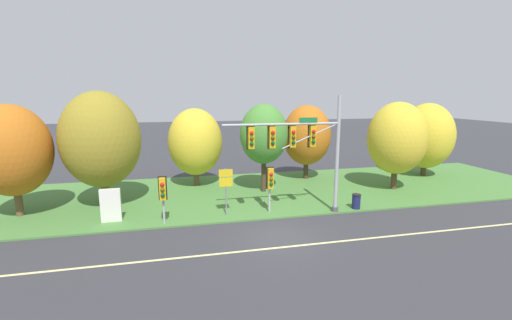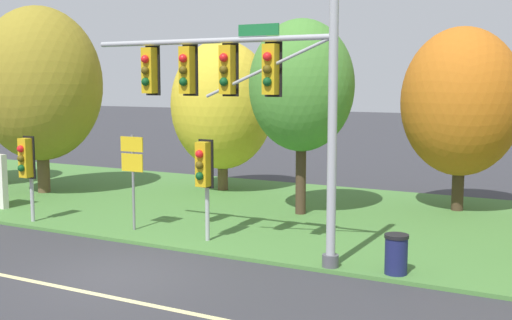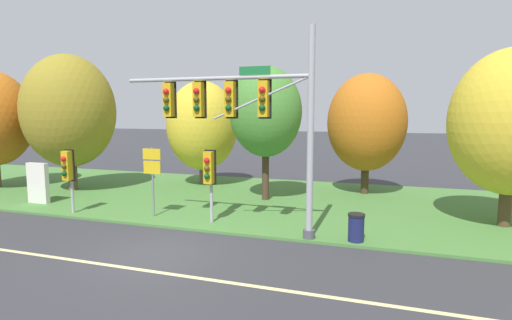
{
  "view_description": "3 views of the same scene",
  "coord_description": "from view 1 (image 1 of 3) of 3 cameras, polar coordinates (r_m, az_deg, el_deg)",
  "views": [
    {
      "loc": [
        -4.91,
        -15.79,
        7.16
      ],
      "look_at": [
        -0.22,
        4.6,
        3.17
      ],
      "focal_mm": 24.0,
      "sensor_mm": 36.0,
      "label": 1
    },
    {
      "loc": [
        9.81,
        -11.24,
        4.51
      ],
      "look_at": [
        1.97,
        3.41,
        2.47
      ],
      "focal_mm": 45.0,
      "sensor_mm": 36.0,
      "label": 2
    },
    {
      "loc": [
        6.79,
        -10.28,
        4.35
      ],
      "look_at": [
        2.28,
        3.27,
        2.64
      ],
      "focal_mm": 28.0,
      "sensor_mm": 36.0,
      "label": 3
    }
  ],
  "objects": [
    {
      "name": "ground_plane",
      "position": [
        18.02,
        4.06,
        -12.65
      ],
      "size": [
        160.0,
        160.0,
        0.0
      ],
      "primitive_type": "plane",
      "color": "#333338"
    },
    {
      "name": "lane_stripe",
      "position": [
        16.97,
        5.28,
        -14.19
      ],
      "size": [
        36.0,
        0.16,
        0.01
      ],
      "primitive_type": "cube",
      "color": "beige",
      "rests_on": "ground"
    },
    {
      "name": "grass_verge",
      "position": [
        25.54,
        -1.37,
        -5.38
      ],
      "size": [
        48.0,
        11.5,
        0.1
      ],
      "primitive_type": "cube",
      "color": "#477A38",
      "rests_on": "ground"
    },
    {
      "name": "traffic_signal_mast",
      "position": [
        19.97,
        7.48,
        2.74
      ],
      "size": [
        7.1,
        0.49,
        7.04
      ],
      "color": "#9EA0A5",
      "rests_on": "grass_verge"
    },
    {
      "name": "pedestrian_signal_near_kerb",
      "position": [
        19.34,
        -15.29,
        -5.03
      ],
      "size": [
        0.46,
        0.55,
        2.72
      ],
      "color": "#9EA0A5",
      "rests_on": "grass_verge"
    },
    {
      "name": "pedestrian_signal_further_along",
      "position": [
        20.49,
        2.41,
        -3.46
      ],
      "size": [
        0.46,
        0.55,
        2.84
      ],
      "color": "#9EA0A5",
      "rests_on": "grass_verge"
    },
    {
      "name": "route_sign_post",
      "position": [
        20.23,
        -5.04,
        -4.02
      ],
      "size": [
        0.81,
        0.08,
        2.85
      ],
      "color": "slate",
      "rests_on": "grass_verge"
    },
    {
      "name": "tree_nearest_road",
      "position": [
        24.18,
        -35.57,
        1.26
      ],
      "size": [
        4.26,
        4.26,
        6.58
      ],
      "color": "brown",
      "rests_on": "grass_verge"
    },
    {
      "name": "tree_left_of_mast",
      "position": [
        23.52,
        -24.46,
        3.08
      ],
      "size": [
        4.83,
        4.83,
        7.33
      ],
      "color": "brown",
      "rests_on": "grass_verge"
    },
    {
      "name": "tree_behind_signpost",
      "position": [
        27.02,
        -10.09,
        2.96
      ],
      "size": [
        4.16,
        4.16,
        6.07
      ],
      "color": "brown",
      "rests_on": "grass_verge"
    },
    {
      "name": "tree_mid_verge",
      "position": [
        24.8,
        1.3,
        4.29
      ],
      "size": [
        3.47,
        3.47,
        6.44
      ],
      "color": "#423021",
      "rests_on": "grass_verge"
    },
    {
      "name": "tree_tall_centre",
      "position": [
        29.16,
        8.46,
        4.08
      ],
      "size": [
        4.02,
        4.02,
        6.24
      ],
      "color": "#423021",
      "rests_on": "grass_verge"
    },
    {
      "name": "tree_right_far",
      "position": [
        27.6,
        22.45,
        3.36
      ],
      "size": [
        4.3,
        4.3,
        6.58
      ],
      "color": "#4C3823",
      "rests_on": "grass_verge"
    },
    {
      "name": "tree_furthest_back",
      "position": [
        33.52,
        26.55,
        3.6
      ],
      "size": [
        4.56,
        4.56,
        6.39
      ],
      "color": "#4C3823",
      "rests_on": "grass_verge"
    },
    {
      "name": "info_kiosk",
      "position": [
        21.06,
        -23.05,
        -6.99
      ],
      "size": [
        1.1,
        0.24,
        1.9
      ],
      "color": "silver",
      "rests_on": "grass_verge"
    },
    {
      "name": "trash_bin",
      "position": [
        22.59,
        16.36,
        -6.62
      ],
      "size": [
        0.56,
        0.56,
        0.93
      ],
      "color": "#191E4C",
      "rests_on": "grass_verge"
    }
  ]
}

